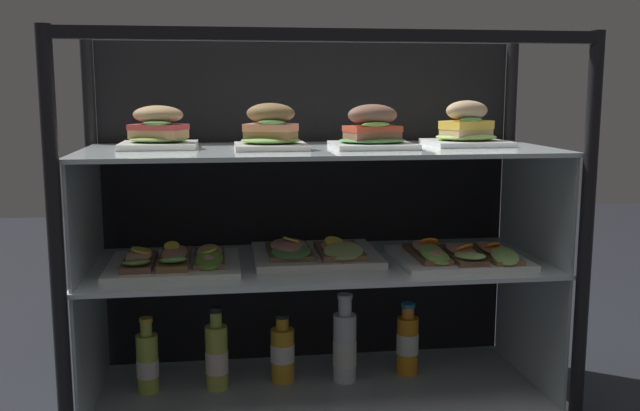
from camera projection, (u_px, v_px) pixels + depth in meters
name	position (u px, v px, depth m)	size (l,w,h in m)	color
ground_plane	(320.00, 406.00, 1.88)	(6.00, 6.00, 0.02)	black
case_base_deck	(320.00, 395.00, 1.87)	(1.21, 0.50, 0.04)	#B4BEC3
case_frame	(313.00, 202.00, 1.93)	(1.21, 0.50, 0.94)	black
riser_lower_tier	(320.00, 328.00, 1.85)	(1.15, 0.44, 0.33)	silver
shelf_lower_glass	(320.00, 263.00, 1.82)	(1.16, 0.45, 0.01)	silver
riser_upper_tier	(320.00, 208.00, 1.80)	(1.15, 0.44, 0.28)	silver
shelf_upper_glass	(320.00, 150.00, 1.77)	(1.16, 0.45, 0.01)	silver
plated_roll_sandwich_far_right	(159.00, 132.00, 1.76)	(0.19, 0.19, 0.11)	white
plated_roll_sandwich_right_of_center	(271.00, 132.00, 1.73)	(0.17, 0.17, 0.11)	white
plated_roll_sandwich_far_left	(372.00, 132.00, 1.77)	(0.20, 0.20, 0.11)	white
plated_roll_sandwich_mid_right	(466.00, 129.00, 1.85)	(0.20, 0.20, 0.12)	white
open_sandwich_tray_mid_left	(174.00, 260.00, 1.75)	(0.32, 0.29, 0.06)	white
open_sandwich_tray_mid_right	(315.00, 252.00, 1.83)	(0.32, 0.29, 0.06)	white
open_sandwich_tray_left_of_center	(460.00, 255.00, 1.81)	(0.32, 0.30, 0.06)	white
juice_bottle_tucked_behind	(148.00, 362.00, 1.84)	(0.06, 0.06, 0.20)	#B2C948
juice_bottle_front_right_end	(217.00, 356.00, 1.86)	(0.06, 0.06, 0.22)	#BDC74D
juice_bottle_front_fourth	(283.00, 352.00, 1.91)	(0.06, 0.06, 0.19)	gold
juice_bottle_near_post	(345.00, 346.00, 1.91)	(0.06, 0.06, 0.24)	white
juice_bottle_front_second	(407.00, 343.00, 1.96)	(0.06, 0.06, 0.20)	orange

